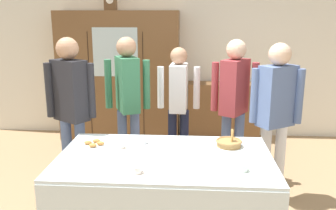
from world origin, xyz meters
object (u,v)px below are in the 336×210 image
spoon_back_edge (189,160)px  spoon_near_left (207,150)px  dining_table (165,167)px  tea_cup_far_left (142,141)px  tea_cup_mid_left (243,169)px  person_behind_table_left (234,97)px  person_behind_table_right (179,97)px  person_beside_shelf (276,108)px  mantel_clock (110,2)px  bread_basket (229,143)px  spoon_mid_left (146,152)px  person_near_right_end (71,101)px  wall_cabinet (119,76)px  bookshelf_low (223,111)px  person_by_cabinet (128,94)px  book_stack (224,80)px  pastry_plate (94,145)px  tea_cup_back_edge (120,146)px  tea_cup_center (137,171)px

spoon_back_edge → spoon_near_left: 0.29m
dining_table → tea_cup_far_left: tea_cup_far_left is taller
tea_cup_mid_left → person_behind_table_left: bearing=86.9°
person_behind_table_right → person_beside_shelf: bearing=-36.4°
mantel_clock → tea_cup_far_left: 2.75m
tea_cup_far_left → bread_basket: bearing=0.3°
tea_cup_mid_left → spoon_mid_left: 0.88m
tea_cup_mid_left → bread_basket: (-0.05, 0.56, 0.01)m
dining_table → person_near_right_end: person_near_right_end is taller
dining_table → bread_basket: (0.57, 0.31, 0.12)m
person_behind_table_left → person_near_right_end: bearing=-165.6°
wall_cabinet → mantel_clock: 1.11m
person_behind_table_right → person_behind_table_left: 0.72m
wall_cabinet → bookshelf_low: size_ratio=1.79×
mantel_clock → spoon_near_left: 3.08m
bookshelf_low → spoon_mid_left: bearing=-109.4°
mantel_clock → bread_basket: 3.06m
tea_cup_far_left → person_by_cabinet: bearing=108.4°
tea_cup_far_left → spoon_back_edge: (0.44, -0.36, -0.02)m
book_stack → pastry_plate: size_ratio=0.78×
mantel_clock → spoon_near_left: (1.36, -2.41, -1.35)m
person_beside_shelf → spoon_back_edge: bearing=-137.8°
tea_cup_mid_left → dining_table: bearing=158.1°
bread_basket → person_by_cabinet: bearing=142.1°
spoon_near_left → dining_table: bearing=-153.7°
tea_cup_mid_left → pastry_plate: (-1.29, 0.48, -0.01)m
bread_basket → spoon_near_left: bearing=-147.5°
mantel_clock → person_beside_shelf: 2.99m
mantel_clock → person_behind_table_right: (1.05, -1.12, -1.16)m
bookshelf_low → tea_cup_back_edge: (-1.13, -2.46, 0.32)m
bread_basket → spoon_near_left: (-0.20, -0.13, -0.03)m
bookshelf_low → mantel_clock: bearing=-178.3°
tea_cup_center → tea_cup_far_left: (-0.05, 0.65, 0.00)m
dining_table → spoon_near_left: size_ratio=15.39×
mantel_clock → tea_cup_back_edge: bearing=-76.5°
book_stack → tea_cup_mid_left: size_ratio=1.68×
tea_cup_back_edge → person_beside_shelf: size_ratio=0.08×
tea_cup_mid_left → person_beside_shelf: 1.10m
mantel_clock → tea_cup_far_left: (0.76, -2.28, -1.33)m
tea_cup_far_left → pastry_plate: bearing=-170.2°
spoon_back_edge → spoon_mid_left: (-0.38, 0.17, 0.00)m
book_stack → bread_basket: size_ratio=0.91×
bookshelf_low → tea_cup_far_left: bearing=-112.1°
person_beside_shelf → person_near_right_end: person_near_right_end is taller
spoon_near_left → tea_cup_mid_left: bearing=-59.3°
person_behind_table_right → spoon_near_left: bearing=-76.6°
wall_cabinet → mantel_clock: bearing=-179.6°
spoon_near_left → person_behind_table_right: (-0.31, 1.29, 0.19)m
book_stack → person_by_cabinet: (-1.23, -1.49, 0.08)m
tea_cup_mid_left → person_behind_table_right: person_behind_table_right is taller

